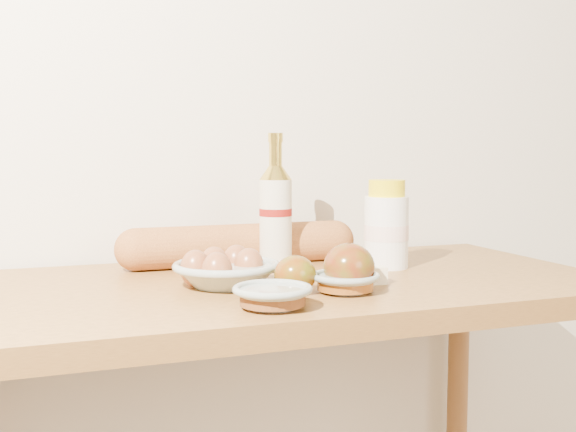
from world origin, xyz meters
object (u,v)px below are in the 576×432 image
Objects in this scene: egg_bowl at (225,271)px; baguette at (240,245)px; bourbon_bottle at (276,213)px; cream_bottle at (386,227)px; table at (282,346)px.

egg_bowl is 0.23m from baguette.
bourbon_bottle reaches higher than cream_bottle.
bourbon_bottle reaches higher than table.
baguette is at bearing 143.23° from bourbon_bottle.
cream_bottle is (0.21, -0.08, -0.03)m from bourbon_bottle.
cream_bottle reaches higher than table.
table is 2.37× the size of baguette.
baguette reaches higher than table.
egg_bowl is at bearing -174.20° from cream_bottle.
egg_bowl is 0.49× the size of baguette.
cream_bottle reaches higher than egg_bowl.
egg_bowl is (-0.15, -0.16, -0.08)m from bourbon_bottle.
table is 4.46× the size of bourbon_bottle.
cream_bottle is at bearing 11.99° from egg_bowl.
bourbon_bottle is 0.22m from cream_bottle.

